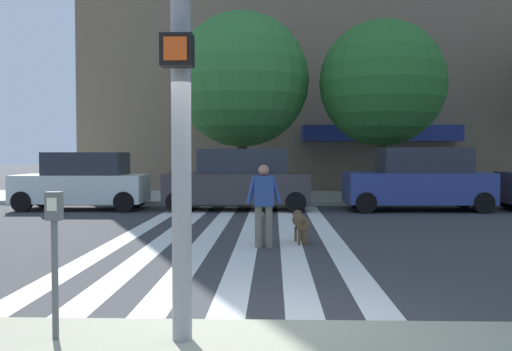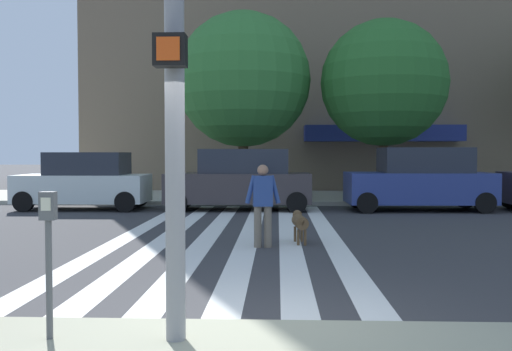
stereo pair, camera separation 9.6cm
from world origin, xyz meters
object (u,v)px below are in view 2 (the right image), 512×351
object	(u,v)px
parking_meter_third_along	(49,244)
parked_car_behind_first	(240,180)
parked_car_near_curb	(85,182)
parked_car_third_in_line	(420,180)
street_tree_nearest	(243,80)
street_tree_middle	(384,83)
pedestrian_dog_walker	(263,201)
dog_on_leash	(300,222)
pedestrian_bystander	(444,174)

from	to	relation	value
parking_meter_third_along	parked_car_behind_first	distance (m)	13.48
parked_car_near_curb	parked_car_third_in_line	xyz separation A→B (m)	(11.03, 0.00, 0.07)
street_tree_nearest	street_tree_middle	distance (m)	5.21
pedestrian_dog_walker	parked_car_behind_first	bearing A→B (deg)	97.28
parked_car_third_in_line	dog_on_leash	bearing A→B (deg)	-121.40
street_tree_nearest	pedestrian_dog_walker	xyz separation A→B (m)	(1.01, -10.35, -3.71)
parked_car_third_in_line	pedestrian_dog_walker	world-z (taller)	parked_car_third_in_line
parked_car_third_in_line	pedestrian_bystander	distance (m)	3.42
parked_car_third_in_line	pedestrian_dog_walker	xyz separation A→B (m)	(-4.92, -7.40, -0.07)
parked_car_third_in_line	street_tree_nearest	distance (m)	7.55
street_tree_nearest	pedestrian_dog_walker	world-z (taller)	street_tree_nearest
parked_car_behind_first	street_tree_nearest	distance (m)	4.70
parking_meter_third_along	parked_car_third_in_line	size ratio (longest dim) A/B	0.29
parking_meter_third_along	parked_car_near_curb	world-z (taller)	parked_car_near_curb
parking_meter_third_along	parked_car_behind_first	bearing A→B (deg)	86.32
pedestrian_dog_walker	pedestrian_bystander	world-z (taller)	pedestrian_bystander
parking_meter_third_along	dog_on_leash	xyz separation A→B (m)	(2.56, 6.63, -0.59)
street_tree_middle	pedestrian_bystander	xyz separation A→B (m)	(2.39, 0.55, -3.35)
parked_car_near_curb	street_tree_nearest	xyz separation A→B (m)	(5.10, 2.95, 3.71)
parked_car_third_in_line	street_tree_middle	distance (m)	4.27
parked_car_near_curb	street_tree_nearest	size ratio (longest dim) A/B	0.60
pedestrian_bystander	parking_meter_third_along	bearing A→B (deg)	-116.99
parked_car_third_in_line	dog_on_leash	xyz separation A→B (m)	(-4.17, -6.83, -0.55)
dog_on_leash	pedestrian_bystander	bearing A→B (deg)	59.37
parking_meter_third_along	pedestrian_dog_walker	xyz separation A→B (m)	(1.81, 6.05, -0.10)
parking_meter_third_along	pedestrian_bystander	distance (m)	18.46
dog_on_leash	parked_car_third_in_line	bearing A→B (deg)	58.60
pedestrian_bystander	street_tree_middle	bearing A→B (deg)	-166.98
parked_car_near_curb	parked_car_third_in_line	distance (m)	11.03
dog_on_leash	pedestrian_dog_walker	bearing A→B (deg)	-142.61
parked_car_near_curb	pedestrian_bystander	xyz separation A→B (m)	(12.67, 3.00, 0.15)
dog_on_leash	pedestrian_bystander	xyz separation A→B (m)	(5.82, 9.83, 0.63)
street_tree_middle	dog_on_leash	distance (m)	10.66
parked_car_near_curb	dog_on_leash	bearing A→B (deg)	-44.88
parked_car_near_curb	parking_meter_third_along	bearing A→B (deg)	-72.30
parked_car_near_curb	pedestrian_bystander	world-z (taller)	parked_car_near_curb
parking_meter_third_along	parked_car_third_in_line	xyz separation A→B (m)	(6.73, 13.46, -0.03)
parked_car_behind_first	street_tree_nearest	bearing A→B (deg)	91.17
parked_car_near_curb	pedestrian_dog_walker	distance (m)	9.60
parked_car_near_curb	pedestrian_dog_walker	bearing A→B (deg)	-50.48
pedestrian_dog_walker	pedestrian_bystander	xyz separation A→B (m)	(6.57, 10.40, 0.15)
street_tree_middle	street_tree_nearest	bearing A→B (deg)	174.42
parked_car_behind_first	parked_car_third_in_line	bearing A→B (deg)	0.01
parked_car_behind_first	street_tree_middle	world-z (taller)	street_tree_middle
dog_on_leash	pedestrian_bystander	size ratio (longest dim) A/B	0.67
parked_car_near_curb	street_tree_nearest	bearing A→B (deg)	30.05
street_tree_middle	dog_on_leash	xyz separation A→B (m)	(-3.43, -9.27, -3.98)
parked_car_third_in_line	street_tree_middle	world-z (taller)	street_tree_middle
parked_car_behind_first	parked_car_third_in_line	world-z (taller)	parked_car_third_in_line
parking_meter_third_along	pedestrian_bystander	world-z (taller)	pedestrian_bystander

